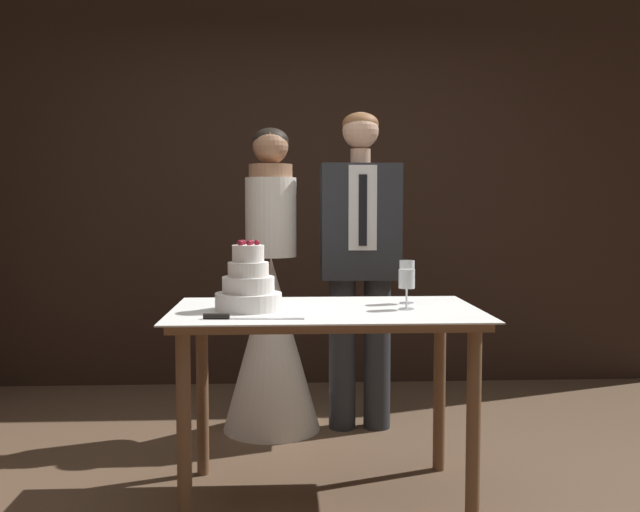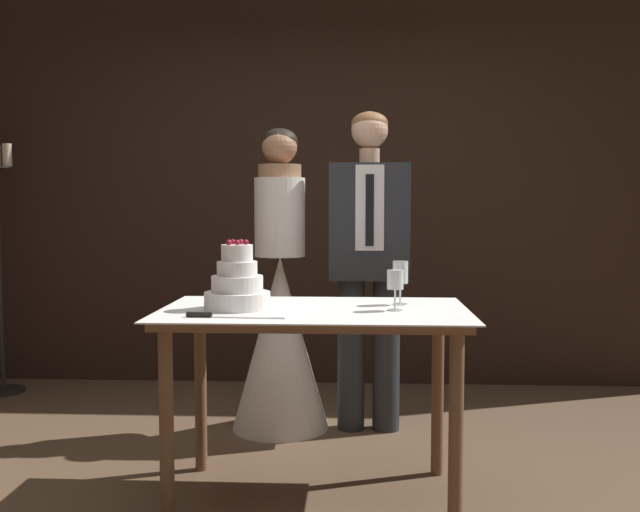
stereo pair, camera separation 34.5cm
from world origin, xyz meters
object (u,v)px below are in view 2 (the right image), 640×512
object	(u,v)px
tiered_cake	(237,286)
cake_knife	(216,316)
candle_stand	(0,264)
wine_glass_middle	(400,275)
cake_table	(314,333)
groom	(369,254)
bride	(280,320)
wine_glass_near	(395,281)

from	to	relation	value
tiered_cake	cake_knife	distance (m)	0.26
cake_knife	candle_stand	bearing A→B (deg)	137.29
cake_knife	wine_glass_middle	distance (m)	0.84
cake_table	cake_knife	xyz separation A→B (m)	(-0.37, -0.25, 0.11)
cake_table	groom	xyz separation A→B (m)	(0.25, 0.96, 0.27)
wine_glass_middle	bride	distance (m)	1.07
cake_knife	wine_glass_near	distance (m)	0.74
tiered_cake	cake_knife	xyz separation A→B (m)	(-0.04, -0.24, -0.09)
wine_glass_near	groom	bearing A→B (deg)	95.15
cake_table	tiered_cake	xyz separation A→B (m)	(-0.32, -0.02, 0.20)
wine_glass_near	wine_glass_middle	bearing A→B (deg)	79.87
bride	groom	size ratio (longest dim) A/B	0.95
wine_glass_near	groom	distance (m)	1.00
cake_knife	wine_glass_near	bearing A→B (deg)	20.70
tiered_cake	bride	world-z (taller)	bride
wine_glass_middle	candle_stand	world-z (taller)	candle_stand
wine_glass_near	bride	world-z (taller)	bride
bride	candle_stand	distance (m)	2.06
cake_knife	bride	world-z (taller)	bride
tiered_cake	cake_knife	size ratio (longest dim) A/B	0.75
wine_glass_near	bride	bearing A→B (deg)	120.40
groom	bride	bearing A→B (deg)	179.94
bride	candle_stand	world-z (taller)	bride
wine_glass_middle	groom	xyz separation A→B (m)	(-0.12, 0.81, 0.04)
tiered_cake	candle_stand	world-z (taller)	candle_stand
tiered_cake	bride	xyz separation A→B (m)	(0.08, 0.98, -0.30)
groom	candle_stand	world-z (taller)	groom
cake_knife	groom	bearing A→B (deg)	66.44
candle_stand	wine_glass_middle	bearing A→B (deg)	-30.09
bride	groom	xyz separation A→B (m)	(0.49, -0.00, 0.37)
cake_knife	groom	world-z (taller)	groom
candle_stand	bride	bearing A→B (deg)	-18.96
wine_glass_middle	tiered_cake	bearing A→B (deg)	-166.66
tiered_cake	groom	size ratio (longest dim) A/B	0.17
wine_glass_near	wine_glass_middle	world-z (taller)	wine_glass_middle
wine_glass_near	cake_knife	bearing A→B (deg)	-162.54
cake_table	candle_stand	bearing A→B (deg)	143.37
cake_table	wine_glass_near	bearing A→B (deg)	-5.82
cake_table	candle_stand	distance (m)	2.72
wine_glass_near	candle_stand	xyz separation A→B (m)	(-2.52, 1.66, -0.08)
cake_table	bride	xyz separation A→B (m)	(-0.25, 0.96, -0.10)
groom	candle_stand	size ratio (longest dim) A/B	1.06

